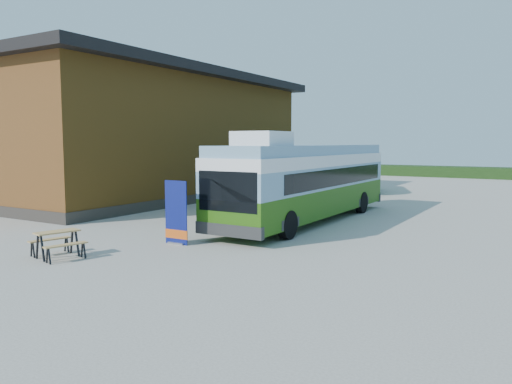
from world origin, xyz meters
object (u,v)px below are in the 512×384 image
Objects in this scene: banner at (176,218)px; person_b at (269,194)px; picnic_table at (57,238)px; person_a at (218,185)px; bus at (307,179)px; slurry_tanker at (362,171)px.

banner is 1.14× the size of person_b.
person_b reaches higher than picnic_table.
banner is 11.45m from person_a.
person_b is (-2.58, 1.32, -0.85)m from bus.
picnic_table is at bearing -113.78° from slurry_tanker.
bus reaches higher than person_a.
person_a is at bearing 154.05° from bus.
bus is at bearing -70.32° from person_a.
picnic_table is 11.18m from person_b.
banner is at bearing 48.68° from person_b.
person_a is at bearing 119.95° from picnic_table.
person_b is at bearing -69.81° from person_a.
banner is at bearing -103.55° from bus.
slurry_tanker reaches higher than person_b.
bus is at bearing 104.67° from person_b.
person_b is (0.76, 11.15, 0.34)m from picnic_table.
bus reaches higher than banner.
bus is 6.13× the size of person_a.
picnic_table is at bearing -117.56° from banner.
picnic_table is 0.88× the size of person_b.
person_b is at bearing 153.17° from bus.
slurry_tanker reaches higher than picnic_table.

